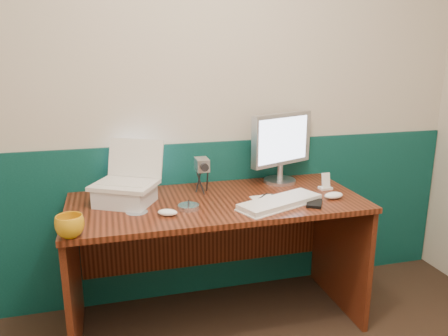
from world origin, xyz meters
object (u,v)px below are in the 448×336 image
object	(u,v)px
desk	(217,262)
keyboard	(280,203)
laptop	(123,163)
monitor	(281,147)
camcorder	(202,177)
mug	(70,226)

from	to	relation	value
desk	keyboard	world-z (taller)	keyboard
keyboard	laptop	bearing A→B (deg)	141.81
monitor	keyboard	world-z (taller)	monitor
desk	monitor	size ratio (longest dim) A/B	3.62
monitor	keyboard	bearing A→B (deg)	-133.58
laptop	camcorder	xyz separation A→B (m)	(0.44, 0.09, -0.13)
keyboard	camcorder	size ratio (longest dim) A/B	2.48
laptop	keyboard	distance (m)	0.85
keyboard	mug	xyz separation A→B (m)	(-1.04, -0.14, 0.04)
laptop	keyboard	size ratio (longest dim) A/B	0.67
mug	camcorder	bearing A→B (deg)	33.66
desk	camcorder	size ratio (longest dim) A/B	8.39
monitor	camcorder	size ratio (longest dim) A/B	2.32
monitor	laptop	bearing A→B (deg)	168.27
desk	camcorder	bearing A→B (deg)	108.13
desk	laptop	xyz separation A→B (m)	(-0.49, 0.06, 0.60)
desk	mug	distance (m)	0.91
monitor	camcorder	xyz separation A→B (m)	(-0.51, -0.08, -0.13)
laptop	camcorder	bearing A→B (deg)	40.09
keyboard	desk	bearing A→B (deg)	128.99
desk	camcorder	distance (m)	0.50
laptop	keyboard	xyz separation A→B (m)	(0.79, -0.23, -0.21)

